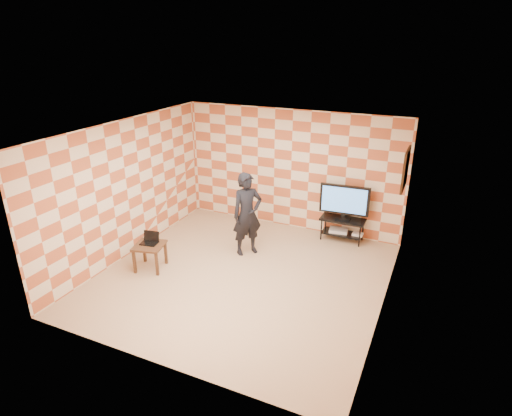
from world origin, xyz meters
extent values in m
plane|color=tan|center=(0.00, 0.00, 0.00)|extent=(5.00, 5.00, 0.00)
cube|color=beige|center=(0.00, 2.50, 1.35)|extent=(5.00, 0.02, 2.70)
cube|color=beige|center=(0.00, -2.50, 1.35)|extent=(5.00, 0.02, 2.70)
cube|color=beige|center=(-2.50, 0.00, 1.35)|extent=(0.02, 5.00, 2.70)
cube|color=beige|center=(2.50, 0.00, 1.35)|extent=(0.02, 5.00, 2.70)
cube|color=white|center=(0.00, 0.00, 2.70)|extent=(5.00, 5.00, 0.02)
cube|color=black|center=(2.47, 1.55, 1.95)|extent=(0.04, 0.72, 0.72)
cube|color=black|center=(2.47, 1.55, 1.95)|extent=(0.04, 0.03, 0.68)
cube|color=black|center=(2.47, 1.55, 1.95)|extent=(0.04, 0.68, 0.03)
cube|color=black|center=(1.29, 2.26, 0.48)|extent=(0.94, 0.42, 0.04)
cube|color=black|center=(1.29, 2.26, 0.16)|extent=(0.85, 0.38, 0.03)
cylinder|color=black|center=(0.88, 2.09, 0.25)|extent=(0.03, 0.03, 0.50)
cylinder|color=black|center=(0.88, 2.43, 0.25)|extent=(0.03, 0.03, 0.50)
cylinder|color=black|center=(1.70, 2.09, 0.25)|extent=(0.03, 0.03, 0.50)
cylinder|color=black|center=(1.70, 2.43, 0.25)|extent=(0.03, 0.03, 0.50)
cube|color=black|center=(1.29, 2.26, 0.52)|extent=(0.32, 0.22, 0.03)
cube|color=black|center=(1.29, 2.26, 0.58)|extent=(0.08, 0.06, 0.09)
cube|color=black|center=(1.29, 2.26, 0.94)|extent=(1.04, 0.13, 0.63)
cube|color=#3D73BD|center=(1.29, 2.22, 0.94)|extent=(0.93, 0.07, 0.55)
cube|color=silver|center=(1.21, 2.27, 0.20)|extent=(0.42, 0.33, 0.06)
cube|color=silver|center=(1.63, 2.27, 0.20)|extent=(0.22, 0.16, 0.05)
cube|color=#3B2818|center=(-1.73, -0.44, 0.48)|extent=(0.64, 0.64, 0.04)
cube|color=#3B2818|center=(-1.89, -0.71, 0.23)|extent=(0.06, 0.06, 0.46)
cube|color=#3B2818|center=(-2.00, -0.28, 0.23)|extent=(0.06, 0.06, 0.46)
cube|color=#3B2818|center=(-1.47, -0.60, 0.23)|extent=(0.06, 0.06, 0.46)
cube|color=#3B2818|center=(-1.57, -0.17, 0.23)|extent=(0.06, 0.06, 0.46)
cube|color=black|center=(-1.76, -0.40, 0.51)|extent=(0.35, 0.27, 0.02)
cube|color=black|center=(-1.78, -0.29, 0.61)|extent=(0.32, 0.11, 0.20)
imported|color=black|center=(-0.33, 0.90, 0.85)|extent=(0.71, 0.73, 1.70)
camera|label=1|loc=(3.05, -6.13, 4.17)|focal=30.00mm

